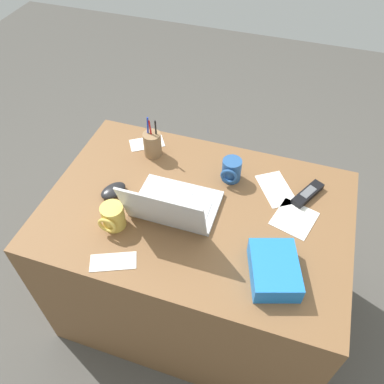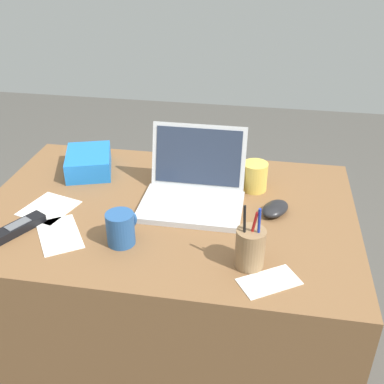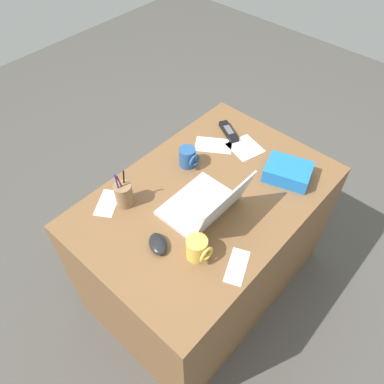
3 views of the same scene
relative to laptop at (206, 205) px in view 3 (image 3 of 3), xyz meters
name	(u,v)px [view 3 (image 3 of 3)]	position (x,y,z in m)	size (l,w,h in m)	color
ground_plane	(204,277)	(-0.08, -0.05, -0.77)	(6.00, 6.00, 0.00)	#4C4944
desk	(205,242)	(-0.08, -0.05, -0.41)	(1.15, 0.77, 0.73)	brown
laptop	(206,205)	(0.00, 0.00, 0.00)	(0.31, 0.27, 0.21)	silver
computer_mouse	(158,244)	(0.25, -0.02, -0.03)	(0.07, 0.11, 0.03)	black
coffee_mug_white	(198,249)	(0.18, 0.12, 0.00)	(0.08, 0.09, 0.09)	#E0BC4C
coffee_mug_tall	(188,157)	(-0.16, -0.24, 0.00)	(0.08, 0.09, 0.09)	#26518C
cordless_phone	(229,132)	(-0.46, -0.24, -0.03)	(0.11, 0.16, 0.03)	black
pen_holder	(124,194)	(0.19, -0.28, 0.01)	(0.08, 0.08, 0.18)	olive
snack_bag	(288,172)	(-0.40, 0.14, -0.01)	(0.15, 0.20, 0.07)	blue
paper_note_near_laptop	(108,203)	(0.25, -0.34, -0.04)	(0.15, 0.08, 0.00)	white
paper_note_left	(213,145)	(-0.34, -0.24, -0.04)	(0.11, 0.18, 0.00)	white
paper_note_right	(245,148)	(-0.43, -0.12, -0.04)	(0.14, 0.15, 0.00)	white
paper_note_front	(237,266)	(0.12, 0.26, -0.04)	(0.15, 0.07, 0.00)	white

